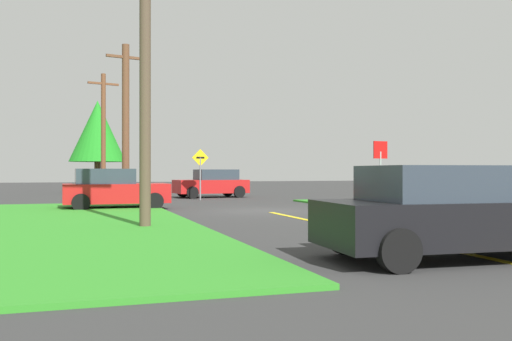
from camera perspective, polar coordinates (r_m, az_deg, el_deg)
The scene contains 11 objects.
ground_plane at distance 21.72m, azimuth 0.66°, elevation -4.09°, with size 120.00×120.00×0.00m, color #323232.
lane_stripe_center at distance 14.39m, azimuth 10.89°, elevation -6.13°, with size 0.20×14.00×0.01m, color yellow.
stop_sign at distance 22.86m, azimuth 12.47°, elevation 0.84°, with size 0.68×0.16×2.71m.
parked_car_near_building at distance 23.23m, azimuth -14.24°, elevation -1.84°, with size 4.13×2.22×1.62m.
car_behind_on_main_road at distance 10.30m, azimuth 18.80°, elevation -4.06°, with size 4.57×2.36×1.62m.
car_approaching_junction at distance 32.70m, azimuth -4.46°, elevation -1.32°, with size 4.29×2.43×1.62m.
utility_pole_near at distance 15.35m, azimuth -11.15°, elevation 9.59°, with size 1.80×0.30×7.96m.
utility_pole_mid at distance 26.53m, azimuth -13.05°, elevation 4.77°, with size 1.78×0.52×7.33m.
utility_pole_far at distance 33.76m, azimuth -15.18°, elevation 3.67°, with size 1.77×0.56×7.15m.
direction_sign at distance 29.78m, azimuth -5.66°, elevation 0.22°, with size 0.90×0.12×2.69m.
oak_tree_left at distance 41.85m, azimuth -15.73°, elevation 3.83°, with size 3.97×3.97×6.57m.
Camera 1 is at (-6.88, -20.54, 1.53)m, focal length 39.55 mm.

